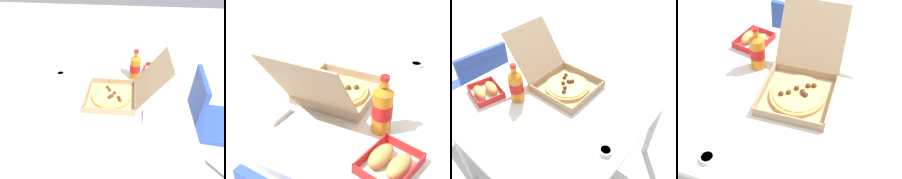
{
  "view_description": "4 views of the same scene",
  "coord_description": "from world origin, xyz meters",
  "views": [
    {
      "loc": [
        1.0,
        0.12,
        1.56
      ],
      "look_at": [
        -0.03,
        -0.0,
        0.77
      ],
      "focal_mm": 32.0,
      "sensor_mm": 36.0,
      "label": 1
    },
    {
      "loc": [
        -0.49,
        0.99,
        1.45
      ],
      "look_at": [
        0.03,
        0.01,
        0.77
      ],
      "focal_mm": 49.38,
      "sensor_mm": 36.0,
      "label": 2
    },
    {
      "loc": [
        -0.76,
        -0.66,
        1.58
      ],
      "look_at": [
        -0.04,
        -0.03,
        0.79
      ],
      "focal_mm": 36.91,
      "sensor_mm": 36.0,
      "label": 3
    },
    {
      "loc": [
        0.29,
        -0.9,
        1.73
      ],
      "look_at": [
        -0.01,
        0.01,
        0.77
      ],
      "focal_mm": 49.59,
      "sensor_mm": 36.0,
      "label": 4
    }
  ],
  "objects": [
    {
      "name": "dining_table",
      "position": [
        0.0,
        0.0,
        0.66
      ],
      "size": [
        1.18,
        0.96,
        0.74
      ],
      "color": "silver",
      "rests_on": "ground_plane"
    },
    {
      "name": "bread_side_box",
      "position": [
        -0.31,
        0.31,
        0.77
      ],
      "size": [
        0.19,
        0.22,
        0.06
      ],
      "color": "white",
      "rests_on": "dining_table"
    },
    {
      "name": "dipping_sauce_cup",
      "position": [
        -0.2,
        -0.4,
        0.75
      ],
      "size": [
        0.06,
        0.06,
        0.02
      ],
      "color": "white",
      "rests_on": "dining_table"
    },
    {
      "name": "napkin_pile",
      "position": [
        0.19,
        0.26,
        0.75
      ],
      "size": [
        0.12,
        0.12,
        0.02
      ],
      "primitive_type": "cube",
      "rotation": [
        0.0,
        0.0,
        -0.05
      ],
      "color": "white",
      "rests_on": "dining_table"
    },
    {
      "name": "paper_menu",
      "position": [
        0.39,
        0.02,
        0.74
      ],
      "size": [
        0.24,
        0.19,
        0.0
      ],
      "primitive_type": "cube",
      "rotation": [
        0.0,
        0.0,
        0.21
      ],
      "color": "white",
      "rests_on": "dining_table"
    },
    {
      "name": "cola_bottle",
      "position": [
        -0.22,
        0.14,
        0.83
      ],
      "size": [
        0.07,
        0.07,
        0.22
      ],
      "color": "orange",
      "rests_on": "dining_table"
    },
    {
      "name": "pizza_box_open",
      "position": [
        0.03,
        0.05,
        0.79
      ],
      "size": [
        0.32,
        0.49,
        0.3
      ],
      "color": "tan",
      "rests_on": "dining_table"
    }
  ]
}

